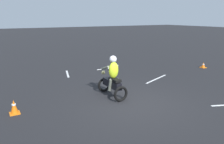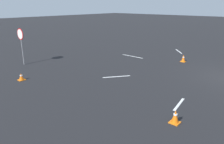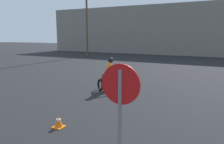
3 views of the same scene
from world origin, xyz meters
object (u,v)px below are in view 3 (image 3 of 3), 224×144
utility_pole_far (87,14)px  motorcycle_rider_background (111,75)px  traffic_cone_far_center (59,122)px  stop_sign (120,102)px

utility_pole_far → motorcycle_rider_background: bearing=-53.1°
motorcycle_rider_background → traffic_cone_far_center: motorcycle_rider_background is taller
stop_sign → traffic_cone_far_center: (-2.76, 1.59, -1.46)m
traffic_cone_far_center → utility_pole_far: size_ratio=0.03×
motorcycle_rider_background → stop_sign: size_ratio=0.72×
traffic_cone_far_center → motorcycle_rider_background: bearing=98.1°
stop_sign → utility_pole_far: size_ratio=0.21×
motorcycle_rider_background → traffic_cone_far_center: size_ratio=4.55×
utility_pole_far → traffic_cone_far_center: bearing=-59.1°
stop_sign → utility_pole_far: bearing=124.4°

